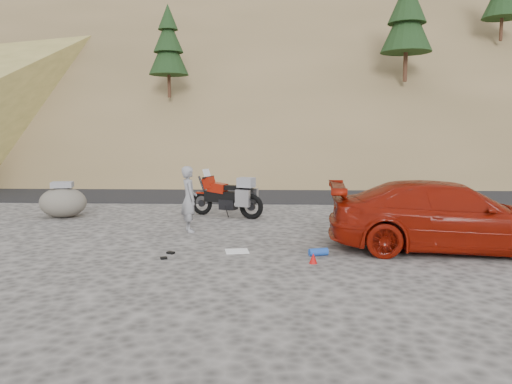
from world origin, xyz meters
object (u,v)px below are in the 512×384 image
motorcycle (229,197)px  man (190,231)px  red_car (447,250)px  boulder (63,202)px

motorcycle → man: size_ratio=1.37×
man → red_car: 6.03m
man → motorcycle: bearing=-42.2°
boulder → man: bearing=-25.5°
motorcycle → boulder: motorcycle is taller
red_car → boulder: 10.47m
man → red_car: (5.77, -1.74, 0.00)m
man → boulder: boulder is taller
man → red_car: man is taller
boulder → red_car: bearing=-20.4°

